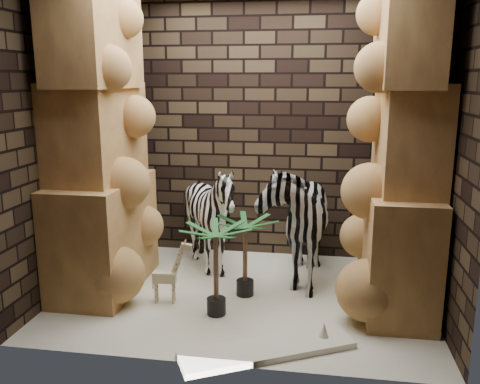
% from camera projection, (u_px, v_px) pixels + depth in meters
% --- Properties ---
extents(floor, '(3.50, 3.50, 0.00)m').
position_uv_depth(floor, '(243.00, 295.00, 4.92)').
color(floor, '#ECECC8').
rests_on(floor, ground).
extents(wall_back, '(3.50, 0.00, 3.50)m').
position_uv_depth(wall_back, '(259.00, 129.00, 5.79)').
color(wall_back, black).
rests_on(wall_back, ground).
extents(wall_front, '(3.50, 0.00, 3.50)m').
position_uv_depth(wall_front, '(214.00, 164.00, 3.38)').
color(wall_front, black).
rests_on(wall_front, ground).
extents(wall_left, '(0.00, 3.00, 3.00)m').
position_uv_depth(wall_left, '(64.00, 138.00, 4.86)').
color(wall_left, black).
rests_on(wall_left, ground).
extents(wall_right, '(0.00, 3.00, 3.00)m').
position_uv_depth(wall_right, '(444.00, 146.00, 4.32)').
color(wall_right, black).
rests_on(wall_right, ground).
extents(rock_pillar_left, '(0.68, 1.30, 3.00)m').
position_uv_depth(rock_pillar_left, '(98.00, 139.00, 4.80)').
color(rock_pillar_left, tan).
rests_on(rock_pillar_left, floor).
extents(rock_pillar_right, '(0.58, 1.25, 3.00)m').
position_uv_depth(rock_pillar_right, '(404.00, 145.00, 4.37)').
color(rock_pillar_right, tan).
rests_on(rock_pillar_right, floor).
extents(zebra_right, '(0.70, 1.28, 1.51)m').
position_uv_depth(zebra_right, '(295.00, 209.00, 5.19)').
color(zebra_right, white).
rests_on(zebra_right, floor).
extents(zebra_left, '(1.21, 1.39, 1.10)m').
position_uv_depth(zebra_left, '(211.00, 223.00, 5.42)').
color(zebra_left, white).
rests_on(zebra_left, floor).
extents(giraffe_toy, '(0.33, 0.14, 0.63)m').
position_uv_depth(giraffe_toy, '(164.00, 270.00, 4.69)').
color(giraffe_toy, beige).
rests_on(giraffe_toy, floor).
extents(palm_front, '(0.36, 0.36, 0.79)m').
position_uv_depth(palm_front, '(245.00, 257.00, 4.84)').
color(palm_front, '#11460E').
rests_on(palm_front, floor).
extents(palm_back, '(0.36, 0.36, 0.83)m').
position_uv_depth(palm_back, '(216.00, 270.00, 4.43)').
color(palm_back, '#11460E').
rests_on(palm_back, floor).
extents(surfboard, '(1.37, 0.93, 0.05)m').
position_uv_depth(surfboard, '(268.00, 349.00, 3.88)').
color(surfboard, silver).
rests_on(surfboard, floor).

